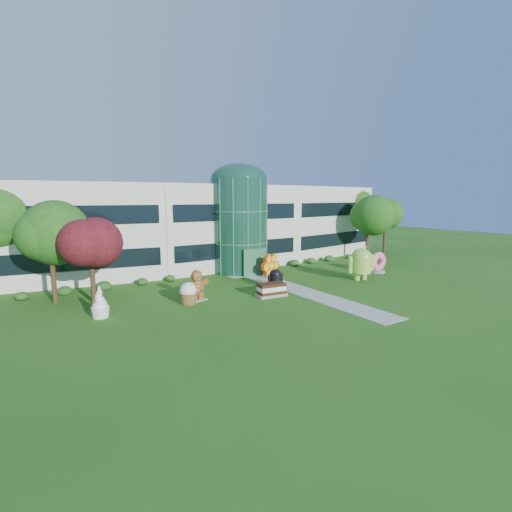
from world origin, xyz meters
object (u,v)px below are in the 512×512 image
android_green (361,261)px  gingerbread (197,285)px  donut (377,262)px  android_black (275,277)px

android_green → gingerbread: size_ratio=1.37×
android_green → gingerbread: (-16.33, 1.87, -0.60)m
donut → android_black: bearing=-179.7°
gingerbread → donut: bearing=-17.6°
donut → gingerbread: 20.72m
android_green → donut: 4.72m
android_black → donut: (13.23, -0.25, 0.13)m
donut → gingerbread: (-20.71, 0.26, 0.10)m
android_green → android_black: 9.08m
android_green → donut: (4.38, 1.61, -0.70)m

